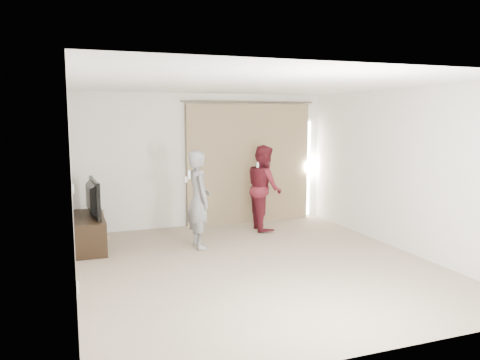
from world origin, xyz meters
name	(u,v)px	position (x,y,z in m)	size (l,w,h in m)	color
floor	(257,265)	(0.00, 0.00, 0.00)	(5.50, 5.50, 0.00)	tan
wall_back	(205,160)	(0.00, 2.75, 1.30)	(5.00, 0.04, 2.60)	white
wall_left	(72,186)	(-2.50, 0.00, 1.30)	(0.04, 5.50, 2.60)	white
ceiling	(258,84)	(0.00, 0.00, 2.60)	(5.00, 5.50, 0.01)	white
curtain	(250,164)	(0.91, 2.68, 1.20)	(2.80, 0.11, 2.46)	#99845E
tv_console	(89,232)	(-2.27, 1.78, 0.27)	(0.48, 1.38, 0.53)	black
tv	(88,198)	(-2.27, 1.78, 0.83)	(1.06, 0.14, 0.61)	black
scratching_post	(98,228)	(-2.10, 2.28, 0.21)	(0.39, 0.39, 0.52)	tan
person_man	(199,199)	(-0.56, 1.19, 0.81)	(0.41, 0.60, 1.61)	gray
person_woman	(264,187)	(0.95, 2.00, 0.81)	(0.69, 0.84, 1.62)	maroon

